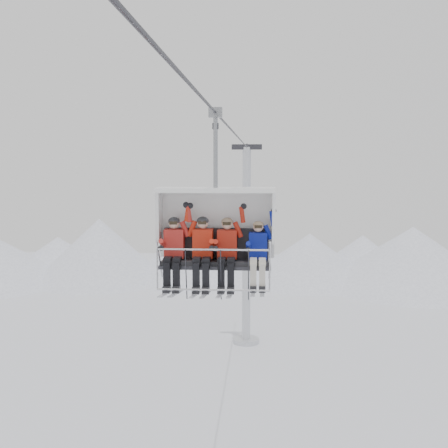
# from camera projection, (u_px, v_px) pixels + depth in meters

# --- Properties ---
(ridgeline) EXTENTS (72.00, 21.00, 7.00)m
(ridgeline) POSITION_uv_depth(u_px,v_px,m) (237.00, 255.00, 58.10)
(ridgeline) COLOR white
(ridgeline) RESTS_ON ground
(lift_tower_right) EXTENTS (2.00, 1.80, 13.48)m
(lift_tower_right) POSITION_uv_depth(u_px,v_px,m) (246.00, 259.00, 37.79)
(lift_tower_right) COLOR silver
(lift_tower_right) RESTS_ON ground
(haul_cable) EXTENTS (0.06, 50.00, 0.06)m
(haul_cable) POSITION_uv_depth(u_px,v_px,m) (224.00, 122.00, 15.17)
(haul_cable) COLOR #2D2C31
(haul_cable) RESTS_ON lift_tower_left
(chairlift_carrier) EXTENTS (2.67, 1.17, 3.98)m
(chairlift_carrier) POSITION_uv_depth(u_px,v_px,m) (216.00, 226.00, 12.84)
(chairlift_carrier) COLOR black
(chairlift_carrier) RESTS_ON haul_cable
(skier_far_left) EXTENTS (0.45, 1.69, 1.75)m
(skier_far_left) POSITION_uv_depth(u_px,v_px,m) (174.00, 249.00, 12.65)
(skier_far_left) COLOR red
(skier_far_left) RESTS_ON chairlift_carrier
(skier_center_left) EXTENTS (0.45, 1.69, 1.77)m
(skier_center_left) POSITION_uv_depth(u_px,v_px,m) (202.00, 249.00, 12.61)
(skier_center_left) COLOR red
(skier_center_left) RESTS_ON chairlift_carrier
(skier_center_right) EXTENTS (0.44, 1.69, 1.74)m
(skier_center_right) POSITION_uv_depth(u_px,v_px,m) (227.00, 250.00, 12.57)
(skier_center_right) COLOR #B02111
(skier_center_right) RESTS_ON chairlift_carrier
(skier_far_right) EXTENTS (0.41, 1.69, 1.63)m
(skier_far_right) POSITION_uv_depth(u_px,v_px,m) (258.00, 252.00, 12.51)
(skier_far_right) COLOR navy
(skier_far_right) RESTS_ON chairlift_carrier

